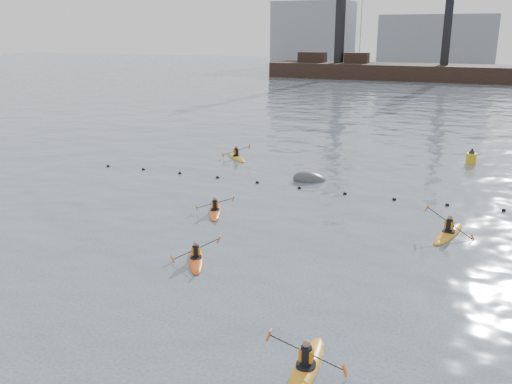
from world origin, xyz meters
TOP-DOWN VIEW (x-y plane):
  - float_line at (-0.50, 22.53)m, footprint 33.24×0.73m
  - barge_pier at (-0.22, 110.00)m, footprint 72.00×19.30m
  - skyline at (2.23, 150.27)m, footprint 141.00×28.00m
  - kayaker_0 at (-2.61, 9.82)m, footprint 2.09×3.08m
  - kayaker_1 at (4.28, 4.00)m, footprint 2.48×3.65m
  - kayaker_2 at (-4.82, 16.04)m, footprint 2.04×3.18m
  - kayaker_3 at (7.39, 17.40)m, footprint 2.53×3.74m
  - kayaker_5 at (-9.38, 28.78)m, footprint 2.91×3.01m
  - mooring_buoy at (-1.96, 24.56)m, footprint 2.88×2.24m
  - nav_buoy at (7.90, 34.00)m, footprint 0.75×0.75m

SIDE VIEW (x-z plane):
  - mooring_buoy at x=-1.96m, z-range -0.82..0.82m
  - float_line at x=-0.50m, z-range -0.09..0.15m
  - kayaker_0 at x=-2.61m, z-range -0.52..0.71m
  - kayaker_2 at x=-4.82m, z-range -0.45..0.65m
  - kayaker_5 at x=-9.38m, z-range -0.48..0.70m
  - kayaker_1 at x=4.28m, z-range -0.53..0.75m
  - kayaker_3 at x=7.39m, z-range -0.63..0.86m
  - nav_buoy at x=7.90m, z-range -0.27..1.09m
  - barge_pier at x=-0.22m, z-range -12.86..16.64m
  - skyline at x=2.23m, z-range -1.75..20.25m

